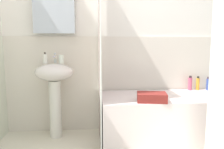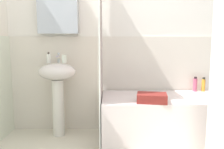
{
  "view_description": "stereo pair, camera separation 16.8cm",
  "coord_description": "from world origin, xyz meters",
  "px_view_note": "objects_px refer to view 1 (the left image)",
  "views": [
    {
      "loc": [
        -0.45,
        -1.54,
        1.09
      ],
      "look_at": [
        -0.26,
        0.71,
        0.79
      ],
      "focal_mm": 35.21,
      "sensor_mm": 36.0,
      "label": 1
    },
    {
      "loc": [
        -0.28,
        -1.55,
        1.09
      ],
      "look_at": [
        -0.26,
        0.71,
        0.79
      ],
      "focal_mm": 35.21,
      "sensor_mm": 36.0,
      "label": 2
    }
  ],
  "objects_px": {
    "towel_folded": "(152,97)",
    "bathtub": "(166,117)",
    "soap_dispenser": "(45,59)",
    "sink": "(55,84)",
    "toothbrush_cup": "(61,59)",
    "shampoo_bottle": "(208,84)",
    "lotion_bottle": "(198,84)",
    "conditioner_bottle": "(190,83)"
  },
  "relations": [
    {
      "from": "shampoo_bottle",
      "to": "towel_folded",
      "type": "distance_m",
      "value": 1.02
    },
    {
      "from": "towel_folded",
      "to": "conditioner_bottle",
      "type": "bearing_deg",
      "value": 39.38
    },
    {
      "from": "conditioner_bottle",
      "to": "towel_folded",
      "type": "distance_m",
      "value": 0.83
    },
    {
      "from": "sink",
      "to": "shampoo_bottle",
      "type": "height_order",
      "value": "sink"
    },
    {
      "from": "sink",
      "to": "bathtub",
      "type": "relative_size",
      "value": 0.59
    },
    {
      "from": "sink",
      "to": "toothbrush_cup",
      "type": "relative_size",
      "value": 8.86
    },
    {
      "from": "soap_dispenser",
      "to": "toothbrush_cup",
      "type": "height_order",
      "value": "soap_dispenser"
    },
    {
      "from": "soap_dispenser",
      "to": "shampoo_bottle",
      "type": "distance_m",
      "value": 2.07
    },
    {
      "from": "lotion_bottle",
      "to": "conditioner_bottle",
      "type": "distance_m",
      "value": 0.11
    },
    {
      "from": "bathtub",
      "to": "conditioner_bottle",
      "type": "height_order",
      "value": "conditioner_bottle"
    },
    {
      "from": "bathtub",
      "to": "conditioner_bottle",
      "type": "bearing_deg",
      "value": 35.31
    },
    {
      "from": "bathtub",
      "to": "conditioner_bottle",
      "type": "distance_m",
      "value": 0.61
    },
    {
      "from": "bathtub",
      "to": "shampoo_bottle",
      "type": "bearing_deg",
      "value": 22.6
    },
    {
      "from": "shampoo_bottle",
      "to": "lotion_bottle",
      "type": "distance_m",
      "value": 0.13
    },
    {
      "from": "shampoo_bottle",
      "to": "soap_dispenser",
      "type": "bearing_deg",
      "value": -178.5
    },
    {
      "from": "bathtub",
      "to": "shampoo_bottle",
      "type": "relative_size",
      "value": 8.74
    },
    {
      "from": "shampoo_bottle",
      "to": "bathtub",
      "type": "bearing_deg",
      "value": -157.4
    },
    {
      "from": "bathtub",
      "to": "towel_folded",
      "type": "bearing_deg",
      "value": -134.54
    },
    {
      "from": "bathtub",
      "to": "conditioner_bottle",
      "type": "xyz_separation_m",
      "value": [
        0.41,
        0.29,
        0.34
      ]
    },
    {
      "from": "conditioner_bottle",
      "to": "towel_folded",
      "type": "bearing_deg",
      "value": -140.62
    },
    {
      "from": "soap_dispenser",
      "to": "sink",
      "type": "bearing_deg",
      "value": -25.57
    },
    {
      "from": "shampoo_bottle",
      "to": "conditioner_bottle",
      "type": "relative_size",
      "value": 0.92
    },
    {
      "from": "towel_folded",
      "to": "sink",
      "type": "bearing_deg",
      "value": 159.03
    },
    {
      "from": "sink",
      "to": "conditioner_bottle",
      "type": "bearing_deg",
      "value": 4.28
    },
    {
      "from": "soap_dispenser",
      "to": "bathtub",
      "type": "bearing_deg",
      "value": -8.77
    },
    {
      "from": "towel_folded",
      "to": "shampoo_bottle",
      "type": "bearing_deg",
      "value": 29.97
    },
    {
      "from": "toothbrush_cup",
      "to": "shampoo_bottle",
      "type": "distance_m",
      "value": 1.88
    },
    {
      "from": "sink",
      "to": "shampoo_bottle",
      "type": "bearing_deg",
      "value": 3.13
    },
    {
      "from": "sink",
      "to": "bathtub",
      "type": "xyz_separation_m",
      "value": [
        1.28,
        -0.16,
        -0.39
      ]
    },
    {
      "from": "soap_dispenser",
      "to": "towel_folded",
      "type": "distance_m",
      "value": 1.3
    },
    {
      "from": "toothbrush_cup",
      "to": "conditioner_bottle",
      "type": "distance_m",
      "value": 1.65
    },
    {
      "from": "bathtub",
      "to": "towel_folded",
      "type": "xyz_separation_m",
      "value": [
        -0.24,
        -0.24,
        0.3
      ]
    },
    {
      "from": "toothbrush_cup",
      "to": "bathtub",
      "type": "relative_size",
      "value": 0.07
    },
    {
      "from": "toothbrush_cup",
      "to": "shampoo_bottle",
      "type": "bearing_deg",
      "value": 2.67
    },
    {
      "from": "soap_dispenser",
      "to": "shampoo_bottle",
      "type": "bearing_deg",
      "value": 1.5
    },
    {
      "from": "lotion_bottle",
      "to": "bathtub",
      "type": "bearing_deg",
      "value": -150.08
    },
    {
      "from": "towel_folded",
      "to": "toothbrush_cup",
      "type": "bearing_deg",
      "value": 156.43
    },
    {
      "from": "towel_folded",
      "to": "bathtub",
      "type": "bearing_deg",
      "value": 45.46
    },
    {
      "from": "soap_dispenser",
      "to": "lotion_bottle",
      "type": "relative_size",
      "value": 0.75
    },
    {
      "from": "lotion_bottle",
      "to": "soap_dispenser",
      "type": "bearing_deg",
      "value": -177.53
    },
    {
      "from": "shampoo_bottle",
      "to": "conditioner_bottle",
      "type": "height_order",
      "value": "conditioner_bottle"
    },
    {
      "from": "conditioner_bottle",
      "to": "sink",
      "type": "bearing_deg",
      "value": -175.72
    }
  ]
}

